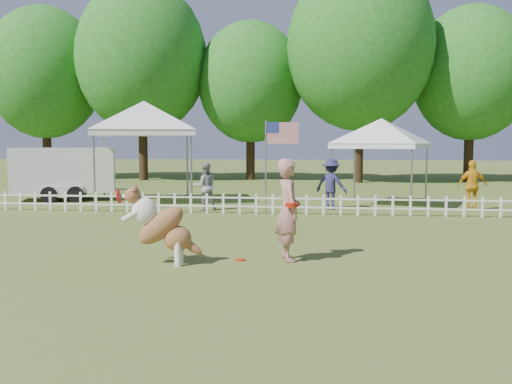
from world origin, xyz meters
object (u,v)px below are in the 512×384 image
cargo_trailer (65,173)px  flag_pole (266,166)px  spectator_a (205,187)px  dog (162,226)px  handler (288,210)px  canopy_tent_left (145,153)px  frisbee_on_turf (240,260)px  canopy_tent_right (381,163)px  spectator_c (472,186)px  spectator_b (331,184)px

cargo_trailer → flag_pole: flag_pole is taller
spectator_a → dog: bearing=75.2°
handler → spectator_a: 7.99m
dog → canopy_tent_left: size_ratio=0.39×
handler → spectator_a: size_ratio=1.23×
frisbee_on_turf → canopy_tent_right: size_ratio=0.07×
flag_pole → spectator_c: (6.36, 1.14, -0.61)m
handler → canopy_tent_left: bearing=14.1°
canopy_tent_right → spectator_b: canopy_tent_right is taller
spectator_c → canopy_tent_right: bearing=-28.8°
spectator_c → flag_pole: bearing=2.8°
canopy_tent_left → spectator_c: (10.90, -1.07, -0.96)m
spectator_a → handler: bearing=91.3°
spectator_a → spectator_c: (8.31, 0.87, 0.04)m
dog → cargo_trailer: size_ratio=0.31×
dog → flag_pole: (0.99, 7.71, 0.72)m
canopy_tent_right → flag_pole: 4.26m
frisbee_on_turf → cargo_trailer: bearing=129.1°
handler → spectator_c: bearing=-49.7°
cargo_trailer → spectator_c: 14.25m
canopy_tent_right → spectator_c: bearing=-2.2°
cargo_trailer → spectator_a: size_ratio=3.00×
dog → spectator_c: size_ratio=0.87×
flag_pole → handler: bearing=-93.4°
canopy_tent_left → spectator_a: bearing=-53.3°
handler → flag_pole: bearing=-8.0°
handler → spectator_b: (0.83, 8.09, -0.11)m
spectator_b → handler: bearing=108.9°
canopy_tent_left → spectator_b: 6.71m
flag_pole → spectator_b: 2.31m
canopy_tent_left → spectator_b: bearing=-26.9°
frisbee_on_turf → cargo_trailer: size_ratio=0.04×
flag_pole → dog: bearing=-110.1°
canopy_tent_right → spectator_a: canopy_tent_right is taller
dog → flag_pole: flag_pole is taller
cargo_trailer → dog: bearing=-76.1°
flag_pole → canopy_tent_right: bearing=18.4°
handler → dog: handler is taller
canopy_tent_right → canopy_tent_left: bearing=-160.8°
dog → frisbee_on_turf: bearing=16.0°
cargo_trailer → spectator_a: 6.36m
cargo_trailer → spectator_a: (5.84, -2.49, -0.24)m
dog → handler: bearing=10.7°
dog → frisbee_on_turf: size_ratio=6.94×
frisbee_on_turf → cargo_trailer: (-8.10, 9.97, 0.98)m
handler → cargo_trailer: cargo_trailer is taller
spectator_b → spectator_c: bearing=-153.5°
handler → flag_pole: size_ratio=0.66×
canopy_tent_right → spectator_a: 5.96m
spectator_a → spectator_b: size_ratio=0.92×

